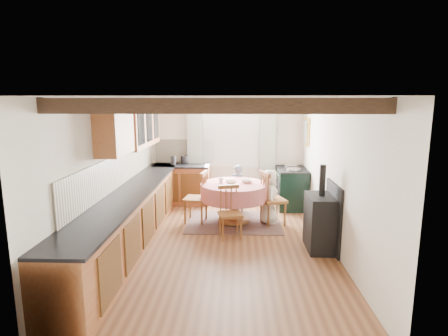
{
  "coord_description": "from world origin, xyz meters",
  "views": [
    {
      "loc": [
        0.24,
        -5.71,
        2.35
      ],
      "look_at": [
        0.0,
        0.8,
        1.15
      ],
      "focal_mm": 28.87,
      "sensor_mm": 36.0,
      "label": 1
    }
  ],
  "objects_px": {
    "cast_iron_stove": "(321,208)",
    "dining_table": "(234,203)",
    "cup": "(221,180)",
    "chair_left": "(196,197)",
    "chair_near": "(230,212)",
    "aga_range": "(291,188)",
    "child_far": "(237,188)",
    "chair_right": "(273,198)",
    "child_right": "(269,197)"
  },
  "relations": [
    {
      "from": "cast_iron_stove",
      "to": "dining_table",
      "type": "bearing_deg",
      "value": 137.91
    },
    {
      "from": "cup",
      "to": "chair_left",
      "type": "bearing_deg",
      "value": -171.07
    },
    {
      "from": "chair_near",
      "to": "chair_left",
      "type": "xyz_separation_m",
      "value": [
        -0.7,
        0.81,
        0.06
      ]
    },
    {
      "from": "dining_table",
      "to": "cast_iron_stove",
      "type": "height_order",
      "value": "cast_iron_stove"
    },
    {
      "from": "cup",
      "to": "chair_near",
      "type": "bearing_deg",
      "value": -77.34
    },
    {
      "from": "aga_range",
      "to": "child_far",
      "type": "bearing_deg",
      "value": -165.99
    },
    {
      "from": "chair_left",
      "to": "cast_iron_stove",
      "type": "distance_m",
      "value": 2.5
    },
    {
      "from": "chair_right",
      "to": "child_right",
      "type": "bearing_deg",
      "value": 26.7
    },
    {
      "from": "aga_range",
      "to": "cast_iron_stove",
      "type": "height_order",
      "value": "cast_iron_stove"
    },
    {
      "from": "chair_right",
      "to": "chair_left",
      "type": "bearing_deg",
      "value": 68.16
    },
    {
      "from": "chair_near",
      "to": "chair_right",
      "type": "bearing_deg",
      "value": 29.26
    },
    {
      "from": "child_far",
      "to": "cup",
      "type": "height_order",
      "value": "child_far"
    },
    {
      "from": "chair_left",
      "to": "cup",
      "type": "height_order",
      "value": "chair_left"
    },
    {
      "from": "dining_table",
      "to": "cup",
      "type": "xyz_separation_m",
      "value": [
        -0.25,
        0.08,
        0.44
      ]
    },
    {
      "from": "aga_range",
      "to": "chair_left",
      "type": "bearing_deg",
      "value": -151.59
    },
    {
      "from": "child_right",
      "to": "cup",
      "type": "xyz_separation_m",
      "value": [
        -0.94,
        0.09,
        0.3
      ]
    },
    {
      "from": "chair_right",
      "to": "child_far",
      "type": "height_order",
      "value": "chair_right"
    },
    {
      "from": "cup",
      "to": "dining_table",
      "type": "bearing_deg",
      "value": -16.64
    },
    {
      "from": "chair_left",
      "to": "child_far",
      "type": "xyz_separation_m",
      "value": [
        0.82,
        0.8,
        -0.0
      ]
    },
    {
      "from": "aga_range",
      "to": "cast_iron_stove",
      "type": "relative_size",
      "value": 0.71
    },
    {
      "from": "chair_near",
      "to": "child_right",
      "type": "bearing_deg",
      "value": 34.23
    },
    {
      "from": "chair_near",
      "to": "child_far",
      "type": "relative_size",
      "value": 0.9
    },
    {
      "from": "child_right",
      "to": "chair_near",
      "type": "bearing_deg",
      "value": 134.03
    },
    {
      "from": "chair_right",
      "to": "aga_range",
      "type": "bearing_deg",
      "value": -43.06
    },
    {
      "from": "chair_right",
      "to": "cast_iron_stove",
      "type": "distance_m",
      "value": 1.35
    },
    {
      "from": "chair_right",
      "to": "child_right",
      "type": "distance_m",
      "value": 0.1
    },
    {
      "from": "dining_table",
      "to": "chair_near",
      "type": "bearing_deg",
      "value": -93.69
    },
    {
      "from": "child_far",
      "to": "aga_range",
      "type": "bearing_deg",
      "value": -177.96
    },
    {
      "from": "aga_range",
      "to": "cup",
      "type": "relative_size",
      "value": 9.82
    },
    {
      "from": "chair_right",
      "to": "cup",
      "type": "bearing_deg",
      "value": 62.32
    },
    {
      "from": "chair_right",
      "to": "chair_near",
      "type": "bearing_deg",
      "value": 113.28
    },
    {
      "from": "dining_table",
      "to": "chair_right",
      "type": "xyz_separation_m",
      "value": [
        0.76,
        -0.08,
        0.13
      ]
    },
    {
      "from": "chair_right",
      "to": "cup",
      "type": "distance_m",
      "value": 1.07
    },
    {
      "from": "aga_range",
      "to": "child_right",
      "type": "xyz_separation_m",
      "value": [
        -0.6,
        -1.11,
        0.08
      ]
    },
    {
      "from": "cast_iron_stove",
      "to": "chair_left",
      "type": "bearing_deg",
      "value": 149.66
    },
    {
      "from": "dining_table",
      "to": "child_far",
      "type": "distance_m",
      "value": 0.81
    },
    {
      "from": "cast_iron_stove",
      "to": "child_right",
      "type": "height_order",
      "value": "cast_iron_stove"
    },
    {
      "from": "chair_near",
      "to": "dining_table",
      "type": "bearing_deg",
      "value": 73.37
    },
    {
      "from": "chair_near",
      "to": "cup",
      "type": "xyz_separation_m",
      "value": [
        -0.2,
        0.89,
        0.37
      ]
    },
    {
      "from": "cup",
      "to": "child_far",
      "type": "bearing_deg",
      "value": 65.83
    },
    {
      "from": "chair_left",
      "to": "aga_range",
      "type": "height_order",
      "value": "chair_left"
    },
    {
      "from": "chair_right",
      "to": "cast_iron_stove",
      "type": "relative_size",
      "value": 0.76
    },
    {
      "from": "aga_range",
      "to": "child_right",
      "type": "relative_size",
      "value": 0.92
    },
    {
      "from": "dining_table",
      "to": "chair_left",
      "type": "xyz_separation_m",
      "value": [
        -0.75,
        -0.0,
        0.12
      ]
    },
    {
      "from": "cast_iron_stove",
      "to": "cup",
      "type": "bearing_deg",
      "value": 140.97
    },
    {
      "from": "dining_table",
      "to": "cup",
      "type": "height_order",
      "value": "cup"
    },
    {
      "from": "aga_range",
      "to": "cup",
      "type": "height_order",
      "value": "aga_range"
    },
    {
      "from": "child_right",
      "to": "cup",
      "type": "bearing_deg",
      "value": 81.45
    },
    {
      "from": "cast_iron_stove",
      "to": "child_far",
      "type": "height_order",
      "value": "cast_iron_stove"
    },
    {
      "from": "aga_range",
      "to": "chair_right",
      "type": "bearing_deg",
      "value": -114.14
    }
  ]
}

